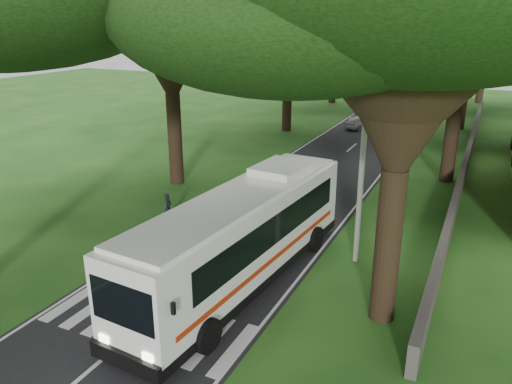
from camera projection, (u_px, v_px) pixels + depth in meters
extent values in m
plane|color=#1A4C15|center=(177.00, 297.00, 19.45)|extent=(140.00, 140.00, 0.00)
cube|color=black|center=(349.00, 150.00, 40.79)|extent=(8.00, 120.00, 0.04)
cube|color=silver|center=(146.00, 324.00, 17.75)|extent=(8.00, 3.00, 0.01)
cube|color=#383533|center=(467.00, 159.00, 36.11)|extent=(0.35, 50.00, 1.20)
cylinder|color=gray|center=(361.00, 175.00, 21.03)|extent=(0.24, 0.24, 8.00)
cube|color=gray|center=(367.00, 94.00, 19.91)|extent=(1.60, 0.10, 0.10)
cube|color=gray|center=(366.00, 109.00, 20.11)|extent=(1.20, 0.10, 0.10)
cylinder|color=gray|center=(426.00, 105.00, 38.10)|extent=(0.24, 0.24, 8.00)
cube|color=gray|center=(431.00, 59.00, 36.98)|extent=(1.60, 0.10, 0.10)
cube|color=gray|center=(430.00, 67.00, 37.18)|extent=(1.20, 0.10, 0.10)
cylinder|color=gray|center=(450.00, 78.00, 55.17)|extent=(0.24, 0.24, 8.00)
cube|color=gray|center=(454.00, 46.00, 54.05)|extent=(1.60, 0.10, 0.10)
cube|color=gray|center=(453.00, 51.00, 54.25)|extent=(1.20, 0.10, 0.10)
cylinder|color=black|center=(175.00, 139.00, 31.95)|extent=(0.90, 0.90, 5.83)
cone|color=black|center=(171.00, 62.00, 30.36)|extent=(3.20, 3.20, 3.80)
cylinder|color=black|center=(287.00, 98.00, 47.05)|extent=(0.90, 0.90, 6.22)
cone|color=black|center=(288.00, 43.00, 45.39)|extent=(3.20, 3.20, 3.80)
cylinder|color=black|center=(333.00, 78.00, 62.81)|extent=(0.90, 0.90, 6.22)
cone|color=black|center=(335.00, 36.00, 61.15)|extent=(3.20, 3.20, 3.80)
cylinder|color=black|center=(388.00, 247.00, 17.21)|extent=(0.90, 0.90, 5.60)
cone|color=black|center=(401.00, 112.00, 15.66)|extent=(3.20, 3.20, 3.80)
cylinder|color=black|center=(451.00, 141.00, 32.40)|extent=(0.90, 0.90, 5.42)
cone|color=black|center=(461.00, 68.00, 30.88)|extent=(3.20, 3.20, 3.80)
ellipsoid|color=black|center=(469.00, 4.00, 29.64)|extent=(14.33, 14.33, 6.02)
cylinder|color=black|center=(463.00, 98.00, 47.88)|extent=(0.90, 0.90, 5.96)
cone|color=black|center=(470.00, 45.00, 46.26)|extent=(3.20, 3.20, 3.80)
cylinder|color=black|center=(482.00, 78.00, 62.82)|extent=(0.90, 0.90, 6.05)
cone|color=black|center=(488.00, 38.00, 61.19)|extent=(3.20, 3.20, 3.80)
cube|color=white|center=(242.00, 235.00, 19.81)|extent=(3.87, 13.34, 3.23)
cube|color=black|center=(246.00, 222.00, 19.92)|extent=(3.72, 10.95, 1.21)
cube|color=black|center=(242.00, 270.00, 20.33)|extent=(3.91, 13.39, 0.38)
cube|color=#B22B0B|center=(242.00, 252.00, 20.05)|extent=(3.80, 12.04, 0.20)
cube|color=white|center=(241.00, 196.00, 19.25)|extent=(3.59, 12.67, 0.20)
cylinder|color=black|center=(143.00, 312.00, 17.38)|extent=(0.49, 1.23, 1.21)
cylinder|color=black|center=(207.00, 335.00, 16.08)|extent=(0.49, 1.23, 1.21)
cylinder|color=black|center=(263.00, 227.00, 24.36)|extent=(0.49, 1.23, 1.21)
cylinder|color=black|center=(315.00, 239.00, 23.05)|extent=(0.49, 1.23, 1.21)
imported|color=#B7B7BD|center=(359.00, 122.00, 48.68)|extent=(2.49, 4.03, 1.28)
imported|color=navy|center=(396.00, 93.00, 66.74)|extent=(1.88, 4.64, 1.50)
imported|color=#963215|center=(433.00, 96.00, 64.93)|extent=(2.94, 4.57, 1.23)
imported|color=black|center=(168.00, 206.00, 26.65)|extent=(0.48, 0.62, 1.49)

